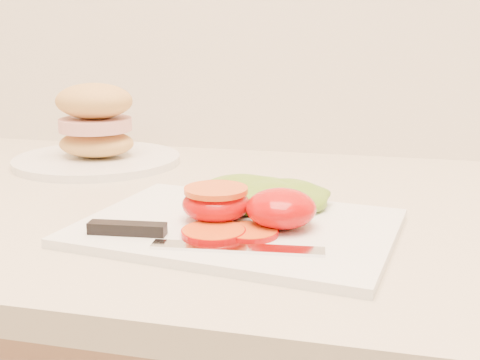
# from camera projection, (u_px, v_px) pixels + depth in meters

# --- Properties ---
(cutting_board) EXTENTS (0.35, 0.28, 0.01)m
(cutting_board) POSITION_uv_depth(u_px,v_px,m) (238.00, 227.00, 0.64)
(cutting_board) COLOR white
(cutting_board) RESTS_ON counter
(tomato_half_dome) EXTENTS (0.07, 0.07, 0.04)m
(tomato_half_dome) POSITION_uv_depth(u_px,v_px,m) (281.00, 208.00, 0.62)
(tomato_half_dome) COLOR red
(tomato_half_dome) RESTS_ON cutting_board
(tomato_half_cut) EXTENTS (0.07, 0.07, 0.04)m
(tomato_half_cut) POSITION_uv_depth(u_px,v_px,m) (216.00, 202.00, 0.64)
(tomato_half_cut) COLOR red
(tomato_half_cut) RESTS_ON cutting_board
(tomato_slice_0) EXTENTS (0.06, 0.06, 0.01)m
(tomato_slice_0) POSITION_uv_depth(u_px,v_px,m) (213.00, 233.00, 0.60)
(tomato_slice_0) COLOR #E05A1E
(tomato_slice_0) RESTS_ON cutting_board
(tomato_slice_1) EXTENTS (0.06, 0.06, 0.01)m
(tomato_slice_1) POSITION_uv_depth(u_px,v_px,m) (250.00, 232.00, 0.60)
(tomato_slice_1) COLOR #E05A1E
(tomato_slice_1) RESTS_ON cutting_board
(lettuce_leaf_0) EXTENTS (0.16, 0.12, 0.03)m
(lettuce_leaf_0) POSITION_uv_depth(u_px,v_px,m) (248.00, 194.00, 0.70)
(lettuce_leaf_0) COLOR olive
(lettuce_leaf_0) RESTS_ON cutting_board
(lettuce_leaf_1) EXTENTS (0.14, 0.12, 0.03)m
(lettuce_leaf_1) POSITION_uv_depth(u_px,v_px,m) (283.00, 197.00, 0.69)
(lettuce_leaf_1) COLOR olive
(lettuce_leaf_1) RESTS_ON cutting_board
(knife) EXTENTS (0.24, 0.05, 0.01)m
(knife) POSITION_uv_depth(u_px,v_px,m) (169.00, 236.00, 0.59)
(knife) COLOR silver
(knife) RESTS_ON cutting_board
(sandwich_plate) EXTENTS (0.26, 0.26, 0.13)m
(sandwich_plate) POSITION_uv_depth(u_px,v_px,m) (96.00, 135.00, 0.96)
(sandwich_plate) COLOR white
(sandwich_plate) RESTS_ON counter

